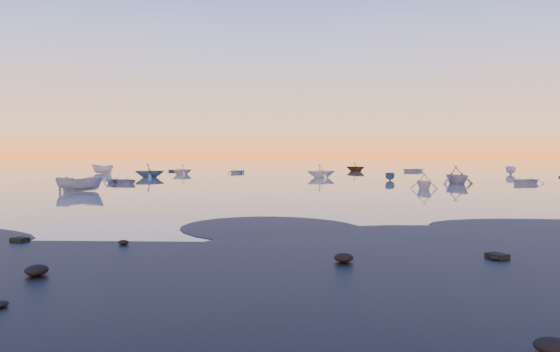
# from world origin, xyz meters

# --- Properties ---
(ground) EXTENTS (600.00, 600.00, 0.00)m
(ground) POSITION_xyz_m (0.00, 100.00, 0.00)
(ground) COLOR slate
(ground) RESTS_ON ground
(mud_lobes) EXTENTS (140.00, 6.00, 0.07)m
(mud_lobes) POSITION_xyz_m (0.00, -1.00, 0.01)
(mud_lobes) COLOR black
(mud_lobes) RESTS_ON ground
(moored_fleet) EXTENTS (124.00, 58.00, 1.20)m
(moored_fleet) POSITION_xyz_m (0.00, 53.00, 0.00)
(moored_fleet) COLOR silver
(moored_fleet) RESTS_ON ground
(boat_near_left) EXTENTS (3.71, 4.50, 1.05)m
(boat_near_left) POSITION_xyz_m (-15.77, 36.74, 0.00)
(boat_near_left) COLOR gray
(boat_near_left) RESTS_ON ground
(boat_near_center) EXTENTS (3.66, 4.34, 1.41)m
(boat_near_center) POSITION_xyz_m (-15.28, 24.00, 0.00)
(boat_near_center) COLOR gray
(boat_near_center) RESTS_ON ground
(boat_near_right) EXTENTS (3.26, 1.50, 1.14)m
(boat_near_right) POSITION_xyz_m (15.50, 28.71, 0.00)
(boat_near_right) COLOR silver
(boat_near_right) RESTS_ON ground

